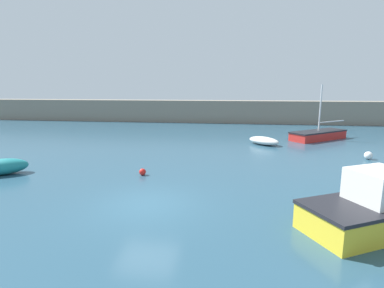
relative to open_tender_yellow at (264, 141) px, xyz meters
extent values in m
cube|color=#284C60|center=(-6.03, -14.03, -0.43)|extent=(120.00, 120.00, 0.20)
cube|color=gray|center=(-6.03, 15.78, 1.16)|extent=(64.97, 2.61, 2.97)
ellipsoid|color=white|center=(0.00, 0.00, 0.00)|extent=(3.01, 2.94, 0.65)
cube|color=yellow|center=(2.03, -15.16, 0.11)|extent=(4.91, 3.95, 0.87)
cube|color=black|center=(2.03, -15.16, 0.61)|extent=(5.01, 4.03, 0.12)
cube|color=silver|center=(2.32, -15.00, 1.14)|extent=(2.25, 2.17, 1.19)
ellipsoid|color=teal|center=(-15.12, -10.98, 0.11)|extent=(2.80, 2.43, 0.88)
cube|color=red|center=(5.19, 3.23, 0.02)|extent=(5.66, 5.05, 0.69)
cube|color=black|center=(5.19, 3.23, 0.43)|extent=(5.78, 5.15, 0.12)
cylinder|color=silver|center=(5.19, 3.23, 2.51)|extent=(0.13, 0.13, 4.29)
cylinder|color=silver|center=(6.62, 4.38, 1.22)|extent=(2.92, 2.38, 0.11)
sphere|color=red|center=(-7.42, -10.03, -0.14)|extent=(0.37, 0.37, 0.37)
sphere|color=white|center=(6.43, -4.37, -0.06)|extent=(0.52, 0.52, 0.52)
camera|label=1|loc=(-2.54, -25.29, 4.42)|focal=28.00mm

